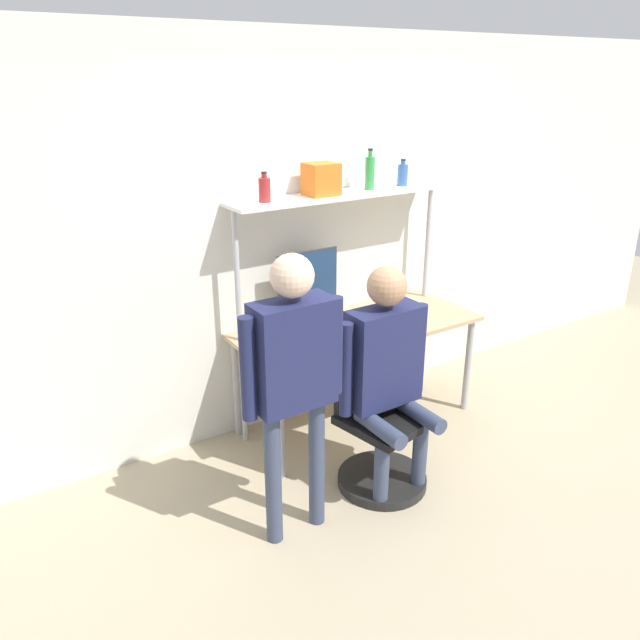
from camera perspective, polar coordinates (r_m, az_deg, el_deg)
name	(u,v)px	position (r m, az deg, el deg)	size (l,w,h in m)	color
ground_plane	(388,444)	(4.47, 6.26, -11.24)	(12.00, 12.00, 0.00)	tan
wall_back	(327,233)	(4.52, 0.62, 7.97)	(8.00, 0.06, 2.70)	silver
desk	(358,335)	(4.42, 3.45, -1.38)	(1.75, 0.74, 0.77)	tan
shelf_unit	(342,226)	(4.35, 2.00, 8.60)	(1.66, 0.29, 1.66)	white
monitor	(308,285)	(4.30, -1.10, 3.24)	(0.47, 0.20, 0.53)	#333338
laptop	(324,335)	(4.06, 0.36, -1.37)	(0.28, 0.22, 0.22)	#333338
cell_phone	(360,338)	(4.15, 3.64, -1.69)	(0.07, 0.15, 0.01)	silver
office_chair	(378,442)	(3.96, 5.36, -11.02)	(0.56, 0.56, 0.93)	black
person_seated	(387,363)	(3.66, 6.17, -3.90)	(0.62, 0.47, 1.42)	#38425B
person_standing	(294,365)	(3.18, -2.44, -4.15)	(0.59, 0.22, 1.62)	#38425B
bottle_red	(265,189)	(3.99, -5.09, 11.82)	(0.08, 0.08, 0.19)	maroon
bottle_green	(370,172)	(4.42, 4.58, 13.31)	(0.07, 0.07, 0.28)	#2D8C3F
bottle_blue	(403,174)	(4.61, 7.56, 13.06)	(0.07, 0.07, 0.19)	#335999
storage_box	(321,179)	(4.19, 0.11, 12.74)	(0.21, 0.18, 0.21)	#D1661E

